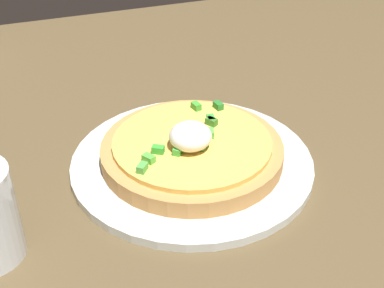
{
  "coord_description": "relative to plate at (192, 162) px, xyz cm",
  "views": [
    {
      "loc": [
        -23.66,
        -54.41,
        37.88
      ],
      "look_at": [
        -7.05,
        -9.44,
        5.84
      ],
      "focal_mm": 48.89,
      "sensor_mm": 36.0,
      "label": 1
    }
  ],
  "objects": [
    {
      "name": "pizza",
      "position": [
        -0.04,
        -0.07,
        1.87
      ],
      "size": [
        20.28,
        20.28,
        5.35
      ],
      "color": "#C3894A",
      "rests_on": "plate"
    },
    {
      "name": "dining_table",
      "position": [
        7.05,
        9.44,
        -1.92
      ],
      "size": [
        110.3,
        87.57,
        2.84
      ],
      "primitive_type": "cube",
      "color": "brown",
      "rests_on": "ground"
    },
    {
      "name": "plate",
      "position": [
        0.0,
        0.0,
        0.0
      ],
      "size": [
        27.16,
        27.16,
        1.0
      ],
      "primitive_type": "cylinder",
      "color": "silver",
      "rests_on": "dining_table"
    }
  ]
}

